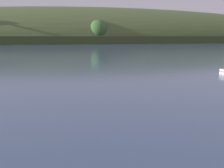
% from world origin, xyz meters
% --- Properties ---
extents(far_shoreline_hill, '(599.56, 95.00, 57.51)m').
position_xyz_m(far_shoreline_hill, '(22.32, 258.69, 0.29)').
color(far_shoreline_hill, '#35401E').
rests_on(far_shoreline_hill, ground).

